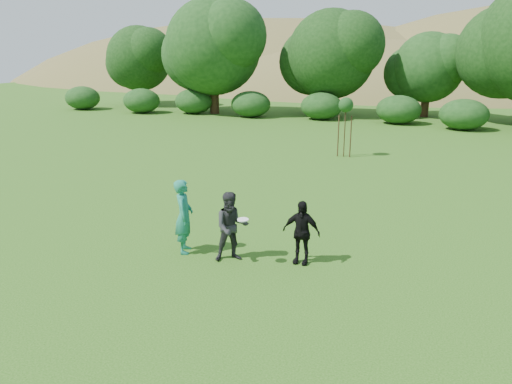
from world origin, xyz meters
TOP-DOWN VIEW (x-y plane):
  - ground at (0.00, 0.00)m, footprint 120.00×120.00m
  - player_teal at (-1.07, 0.72)m, footprint 0.70×0.82m
  - player_grey at (0.27, 0.68)m, footprint 1.07×1.01m
  - player_black at (1.90, 1.13)m, footprint 0.93×0.39m
  - frisbee at (0.66, 0.46)m, footprint 0.27×0.27m
  - sapling at (0.29, 13.94)m, footprint 0.70×0.70m
  - hillside at (-0.56, 68.45)m, footprint 150.00×72.00m
  - tree_row at (3.23, 28.68)m, footprint 53.92×10.38m

SIDE VIEW (x-z plane):
  - hillside at x=-0.56m, z-range -37.97..14.03m
  - ground at x=0.00m, z-range 0.00..0.00m
  - player_black at x=1.90m, z-range 0.00..1.58m
  - player_grey at x=0.27m, z-range 0.00..1.74m
  - player_teal at x=-1.07m, z-range 0.00..1.91m
  - frisbee at x=0.66m, z-range 1.15..1.19m
  - sapling at x=0.29m, z-range 0.99..3.84m
  - tree_row at x=3.23m, z-range 0.06..9.69m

